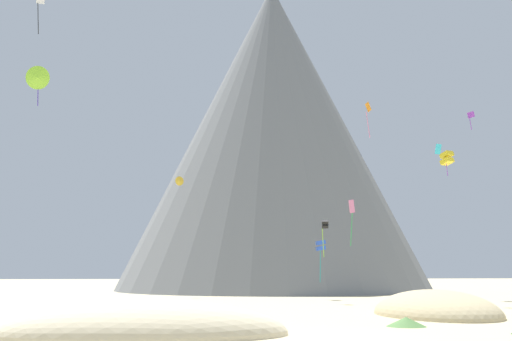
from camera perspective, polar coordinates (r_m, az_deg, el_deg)
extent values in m
plane|color=#CCBA8E|center=(36.70, 8.04, -14.55)|extent=(400.00, 400.00, 0.00)
ellipsoid|color=#C6B284|center=(53.91, 15.86, -12.45)|extent=(9.14, 15.30, 4.10)
ellipsoid|color=beige|center=(36.83, -10.10, -14.48)|extent=(16.67, 9.22, 4.00)
cone|color=#668C4C|center=(38.15, -13.50, -13.66)|extent=(3.01, 3.01, 0.69)
cone|color=#568442|center=(43.20, 13.38, -13.12)|extent=(3.59, 3.59, 0.61)
cone|color=#386633|center=(52.90, -11.87, -12.33)|extent=(2.16, 2.16, 0.62)
cone|color=slate|center=(116.06, 1.48, 3.43)|extent=(73.09, 73.09, 56.72)
cone|color=slate|center=(118.98, 2.53, -0.80)|extent=(43.98, 43.98, 40.67)
cone|color=#8CD133|center=(60.65, -19.10, 7.92)|extent=(2.14, 0.57, 2.14)
cylinder|color=#5138B2|center=(60.12, -19.06, 6.22)|extent=(0.19, 0.31, 1.60)
cube|color=purple|center=(88.88, 18.80, 4.78)|extent=(0.69, 1.02, 0.80)
cylinder|color=purple|center=(88.56, 18.77, 4.01)|extent=(0.17, 0.33, 1.68)
cube|color=orange|center=(73.88, 10.08, 5.65)|extent=(0.43, 1.10, 0.99)
cylinder|color=pink|center=(73.37, 10.06, 4.09)|extent=(0.33, 0.45, 3.11)
cube|color=black|center=(71.62, 6.26, -5.02)|extent=(0.89, 0.93, 0.53)
cube|color=black|center=(71.65, 6.26, -4.65)|extent=(0.89, 0.93, 0.53)
cylinder|color=#8CD133|center=(71.46, 6.06, -6.46)|extent=(0.24, 0.13, 3.29)
cube|color=pink|center=(69.40, 8.63, -3.21)|extent=(0.90, 0.83, 1.54)
cylinder|color=green|center=(69.18, 8.60, -5.26)|extent=(0.42, 0.41, 3.55)
cube|color=#33BCDB|center=(74.14, 16.10, 1.86)|extent=(0.79, 0.47, 1.16)
cone|color=gold|center=(91.44, -6.89, -0.94)|extent=(1.28, 0.82, 1.34)
cube|color=blue|center=(79.75, 5.85, -6.98)|extent=(1.16, 1.09, 0.66)
cube|color=blue|center=(79.77, 5.84, -6.48)|extent=(1.16, 1.09, 0.66)
cylinder|color=teal|center=(79.69, 5.81, -8.58)|extent=(0.28, 0.65, 3.93)
cube|color=yellow|center=(86.99, 16.84, 0.80)|extent=(1.84, 1.88, 0.96)
cube|color=yellow|center=(87.13, 16.81, 1.36)|extent=(1.84, 1.88, 0.96)
cylinder|color=purple|center=(86.79, 16.83, 0.07)|extent=(0.14, 0.16, 1.66)
cylinder|color=black|center=(75.17, -19.04, 12.83)|extent=(0.25, 0.35, 3.48)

